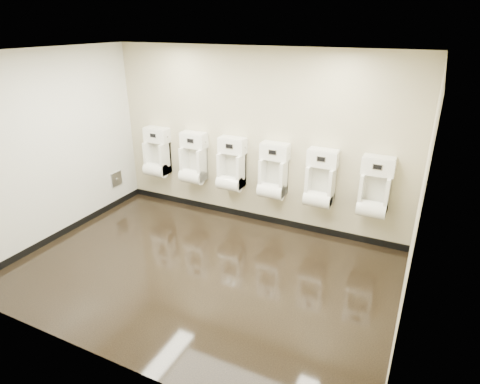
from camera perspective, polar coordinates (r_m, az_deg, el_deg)
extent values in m
cube|color=black|center=(5.57, -5.49, -11.06)|extent=(5.00, 3.50, 0.00)
cube|color=silver|center=(4.63, -6.87, 18.99)|extent=(5.00, 3.50, 0.00)
cube|color=#C5BC95|center=(6.40, 2.15, 7.51)|extent=(5.00, 0.02, 2.80)
cube|color=#C5BC95|center=(3.70, -20.45, -6.22)|extent=(5.00, 0.02, 2.80)
cube|color=#C5BC95|center=(6.55, -25.21, 5.66)|extent=(0.02, 3.50, 2.80)
cube|color=#C5BC95|center=(4.26, 23.93, -2.80)|extent=(0.02, 3.50, 2.80)
cube|color=white|center=(6.54, -25.18, 5.65)|extent=(0.01, 3.50, 2.80)
cube|color=black|center=(6.88, 1.94, -3.41)|extent=(5.00, 0.02, 0.10)
cube|color=black|center=(7.01, -23.29, -4.89)|extent=(0.02, 3.50, 0.10)
cube|color=#9E9EA3|center=(7.58, -17.18, 1.81)|extent=(0.03, 0.25, 0.25)
cylinder|color=silver|center=(7.56, -17.08, 1.78)|extent=(0.02, 0.04, 0.04)
cube|color=white|center=(7.34, -11.67, 4.79)|extent=(0.40, 0.29, 0.57)
cube|color=silver|center=(7.40, -11.26, 5.30)|extent=(0.30, 0.01, 0.45)
cylinder|color=white|center=(7.35, -11.91, 3.11)|extent=(0.40, 0.24, 0.24)
cube|color=white|center=(7.26, -11.75, 7.91)|extent=(0.44, 0.21, 0.24)
cube|color=black|center=(7.17, -12.29, 7.85)|extent=(0.11, 0.01, 0.06)
cube|color=silver|center=(7.17, -12.28, 7.85)|extent=(0.13, 0.01, 0.08)
cylinder|color=silver|center=(7.13, -10.27, 7.75)|extent=(0.01, 0.03, 0.03)
cube|color=white|center=(6.92, -6.61, 4.00)|extent=(0.40, 0.29, 0.57)
cube|color=silver|center=(6.99, -6.21, 4.54)|extent=(0.30, 0.01, 0.45)
cylinder|color=white|center=(6.93, -6.87, 2.22)|extent=(0.40, 0.24, 0.24)
cube|color=white|center=(6.84, -6.59, 7.31)|extent=(0.44, 0.21, 0.24)
cube|color=black|center=(6.74, -7.10, 7.23)|extent=(0.11, 0.01, 0.06)
cube|color=silver|center=(6.74, -7.09, 7.24)|extent=(0.13, 0.01, 0.08)
cylinder|color=silver|center=(6.72, -4.93, 7.10)|extent=(0.01, 0.03, 0.03)
cube|color=white|center=(6.58, -1.22, 3.12)|extent=(0.40, 0.29, 0.57)
cube|color=silver|center=(6.65, -0.85, 3.70)|extent=(0.30, 0.01, 0.45)
cylinder|color=white|center=(6.59, -1.51, 1.25)|extent=(0.40, 0.24, 0.24)
cube|color=white|center=(6.49, -1.09, 6.60)|extent=(0.44, 0.21, 0.24)
cube|color=black|center=(6.39, -1.55, 6.51)|extent=(0.11, 0.01, 0.06)
cube|color=silver|center=(6.39, -1.54, 6.52)|extent=(0.13, 0.01, 0.08)
cylinder|color=silver|center=(6.39, 0.74, 6.34)|extent=(0.01, 0.03, 0.03)
cube|color=white|center=(6.30, 4.75, 2.12)|extent=(0.40, 0.29, 0.57)
cube|color=silver|center=(6.37, 5.07, 2.73)|extent=(0.30, 0.01, 0.45)
cylinder|color=white|center=(6.31, 4.43, 0.17)|extent=(0.40, 0.24, 0.24)
cube|color=white|center=(6.21, 5.00, 5.73)|extent=(0.44, 0.21, 0.24)
cube|color=black|center=(6.10, 4.63, 5.64)|extent=(0.11, 0.01, 0.06)
cube|color=silver|center=(6.10, 4.64, 5.64)|extent=(0.13, 0.01, 0.08)
cylinder|color=silver|center=(6.13, 7.00, 5.44)|extent=(0.01, 0.03, 0.03)
cube|color=white|center=(6.10, 11.32, 0.99)|extent=(0.40, 0.29, 0.57)
cube|color=silver|center=(6.17, 11.58, 1.63)|extent=(0.30, 0.01, 0.45)
cylinder|color=white|center=(6.11, 10.98, -1.03)|extent=(0.40, 0.24, 0.24)
cube|color=white|center=(6.00, 11.72, 4.71)|extent=(0.44, 0.21, 0.24)
cube|color=black|center=(5.89, 11.45, 4.59)|extent=(0.11, 0.01, 0.06)
cube|color=silver|center=(5.89, 11.46, 4.60)|extent=(0.13, 0.01, 0.08)
cylinder|color=silver|center=(5.95, 13.84, 4.37)|extent=(0.01, 0.03, 0.03)
cube|color=white|center=(5.98, 18.54, -0.27)|extent=(0.40, 0.29, 0.57)
cube|color=silver|center=(6.05, 18.72, 0.40)|extent=(0.30, 0.01, 0.45)
cylinder|color=white|center=(5.98, 18.19, -2.33)|extent=(0.40, 0.24, 0.24)
cube|color=white|center=(5.87, 19.10, 3.50)|extent=(0.44, 0.21, 0.24)
cube|color=black|center=(5.76, 18.96, 3.36)|extent=(0.11, 0.01, 0.06)
cube|color=silver|center=(5.76, 18.97, 3.37)|extent=(0.13, 0.01, 0.08)
cylinder|color=silver|center=(5.85, 21.29, 3.13)|extent=(0.01, 0.03, 0.03)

